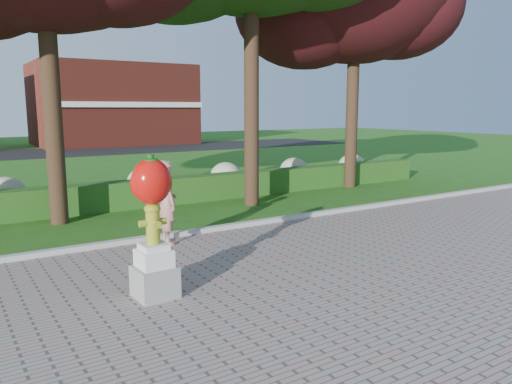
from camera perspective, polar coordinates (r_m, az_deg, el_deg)
ground at (r=9.00m, az=-0.73°, el=-9.33°), size 100.00×100.00×0.00m
walkway at (r=6.24m, az=20.23°, el=-18.64°), size 40.00×14.00×0.04m
curb at (r=11.53m, az=-8.67°, el=-4.81°), size 40.00×0.18×0.15m
lawn_hedge at (r=15.13m, az=-14.90°, el=-0.34°), size 24.00×0.70×0.80m
hydrangea_row at (r=16.22m, az=-14.10°, el=0.88°), size 20.10×1.10×0.99m
street at (r=35.63m, az=-25.36°, el=3.95°), size 50.00×8.00×0.02m
building_right at (r=43.08m, az=-16.03°, el=9.55°), size 12.00×8.00×6.40m
hydrant_sculpture at (r=7.68m, az=-11.71°, el=-3.48°), size 0.64×0.62×2.20m
woman at (r=10.75m, az=-10.14°, el=-1.17°), size 0.49×0.69×1.80m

